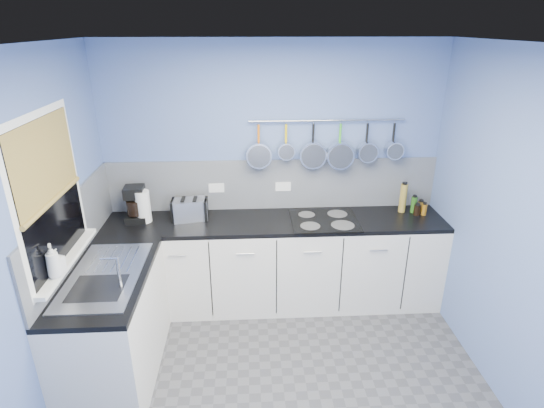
{
  "coord_description": "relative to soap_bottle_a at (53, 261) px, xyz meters",
  "views": [
    {
      "loc": [
        -0.23,
        -2.51,
        2.61
      ],
      "look_at": [
        -0.05,
        0.75,
        1.25
      ],
      "focal_mm": 28.73,
      "sensor_mm": 36.0,
      "label": 1
    }
  ],
  "objects": [
    {
      "name": "floor",
      "position": [
        1.53,
        -0.06,
        -1.18
      ],
      "size": [
        3.2,
        3.0,
        0.02
      ],
      "primitive_type": "cube",
      "color": "#47474C",
      "rests_on": "ground"
    },
    {
      "name": "ceiling",
      "position": [
        1.53,
        -0.06,
        1.34
      ],
      "size": [
        3.2,
        3.0,
        0.02
      ],
      "primitive_type": "cube",
      "color": "white",
      "rests_on": "ground"
    },
    {
      "name": "wall_back",
      "position": [
        1.53,
        1.45,
        0.08
      ],
      "size": [
        3.2,
        0.02,
        2.5
      ],
      "primitive_type": "cube",
      "color": "#546BA8",
      "rests_on": "ground"
    },
    {
      "name": "wall_left",
      "position": [
        -0.08,
        -0.06,
        0.08
      ],
      "size": [
        0.02,
        3.0,
        2.5
      ],
      "primitive_type": "cube",
      "color": "#546BA8",
      "rests_on": "ground"
    },
    {
      "name": "wall_right",
      "position": [
        3.14,
        -0.06,
        0.08
      ],
      "size": [
        0.02,
        3.0,
        2.5
      ],
      "primitive_type": "cube",
      "color": "#546BA8",
      "rests_on": "ground"
    },
    {
      "name": "backsplash_back",
      "position": [
        1.53,
        1.43,
        -0.02
      ],
      "size": [
        3.2,
        0.02,
        0.5
      ],
      "primitive_type": "cube",
      "color": "#92949E",
      "rests_on": "wall_back"
    },
    {
      "name": "backsplash_left",
      "position": [
        -0.06,
        0.54,
        -0.02
      ],
      "size": [
        0.02,
        1.8,
        0.5
      ],
      "primitive_type": "cube",
      "color": "#92949E",
      "rests_on": "wall_left"
    },
    {
      "name": "cabinet_run_back",
      "position": [
        1.53,
        1.14,
        -0.74
      ],
      "size": [
        3.2,
        0.6,
        0.86
      ],
      "primitive_type": "cube",
      "color": "silver",
      "rests_on": "ground"
    },
    {
      "name": "worktop_back",
      "position": [
        1.53,
        1.14,
        -0.29
      ],
      "size": [
        3.2,
        0.6,
        0.04
      ],
      "primitive_type": "cube",
      "color": "black",
      "rests_on": "cabinet_run_back"
    },
    {
      "name": "cabinet_run_left",
      "position": [
        0.23,
        0.24,
        -0.74
      ],
      "size": [
        0.6,
        1.2,
        0.86
      ],
      "primitive_type": "cube",
      "color": "silver",
      "rests_on": "ground"
    },
    {
      "name": "worktop_left",
      "position": [
        0.23,
        0.24,
        -0.29
      ],
      "size": [
        0.6,
        1.2,
        0.04
      ],
      "primitive_type": "cube",
      "color": "black",
      "rests_on": "cabinet_run_left"
    },
    {
      "name": "window_frame",
      "position": [
        -0.05,
        0.24,
        0.38
      ],
      "size": [
        0.01,
        1.0,
        1.1
      ],
      "primitive_type": "cube",
      "color": "white",
      "rests_on": "wall_left"
    },
    {
      "name": "window_glass",
      "position": [
        -0.04,
        0.24,
        0.38
      ],
      "size": [
        0.01,
        0.9,
        1.0
      ],
      "primitive_type": "cube",
      "color": "black",
      "rests_on": "wall_left"
    },
    {
      "name": "bamboo_blind",
      "position": [
        -0.03,
        0.24,
        0.61
      ],
      "size": [
        0.01,
        0.9,
        0.55
      ],
      "primitive_type": "cube",
      "color": "olive",
      "rests_on": "wall_left"
    },
    {
      "name": "window_sill",
      "position": [
        -0.02,
        0.24,
        -0.13
      ],
      "size": [
        0.1,
        0.98,
        0.03
      ],
      "primitive_type": "cube",
      "color": "white",
      "rests_on": "wall_left"
    },
    {
      "name": "sink_unit",
      "position": [
        0.23,
        0.24,
        -0.27
      ],
      "size": [
        0.5,
        0.95,
        0.01
      ],
      "primitive_type": "cube",
      "color": "silver",
      "rests_on": "worktop_left"
    },
    {
      "name": "mixer_tap",
      "position": [
        0.39,
        0.06,
        -0.14
      ],
      "size": [
        0.12,
        0.08,
        0.26
      ],
      "primitive_type": null,
      "color": "silver",
      "rests_on": "worktop_left"
    },
    {
      "name": "socket_left",
      "position": [
        0.98,
        1.42,
        -0.04
      ],
      "size": [
        0.15,
        0.01,
        0.09
      ],
      "primitive_type": "cube",
      "color": "white",
      "rests_on": "backsplash_back"
    },
    {
      "name": "socket_right",
      "position": [
        1.63,
        1.42,
        -0.04
      ],
      "size": [
        0.15,
        0.01,
        0.09
      ],
      "primitive_type": "cube",
      "color": "white",
      "rests_on": "backsplash_back"
    },
    {
      "name": "pot_rail",
      "position": [
        2.03,
        1.39,
        0.61
      ],
      "size": [
        1.45,
        0.02,
        0.02
      ],
      "primitive_type": "cylinder",
      "rotation": [
        0.0,
        1.57,
        0.0
      ],
      "color": "silver",
      "rests_on": "wall_back"
    },
    {
      "name": "soap_bottle_a",
      "position": [
        0.0,
        0.0,
        0.0
      ],
      "size": [
        0.12,
        0.12,
        0.24
      ],
      "primitive_type": "imported",
      "rotation": [
        0.0,
        0.0,
        0.39
      ],
      "color": "white",
      "rests_on": "window_sill"
    },
    {
      "name": "soap_bottle_b",
      "position": [
        0.0,
        0.05,
        -0.03
      ],
      "size": [
        0.1,
        0.1,
        0.17
      ],
      "primitive_type": "imported",
      "rotation": [
        0.0,
        0.0,
        -0.36
      ],
      "color": "white",
      "rests_on": "window_sill"
    },
    {
      "name": "paper_towel",
      "position": [
        0.32,
        1.18,
        -0.12
      ],
      "size": [
        0.16,
        0.16,
        0.3
      ],
      "primitive_type": "cylinder",
      "rotation": [
        0.0,
        0.0,
        -0.25
      ],
      "color": "white",
      "rests_on": "worktop_back"
    },
    {
      "name": "coffee_maker",
      "position": [
        0.24,
        1.2,
        -0.1
      ],
      "size": [
        0.2,
        0.22,
        0.33
      ],
      "primitive_type": null,
      "rotation": [
        0.0,
        0.0,
        0.06
      ],
      "color": "black",
      "rests_on": "worktop_back"
    },
    {
      "name": "toaster",
      "position": [
        0.74,
        1.21,
        -0.17
      ],
      "size": [
        0.34,
        0.23,
        0.2
      ],
      "primitive_type": "cube",
      "rotation": [
        0.0,
        0.0,
        0.19
      ],
      "color": "silver",
      "rests_on": "worktop_back"
    },
    {
      "name": "canister",
      "position": [
        0.76,
        1.23,
        -0.21
      ],
      "size": [
        0.1,
        0.1,
        0.12
      ],
      "primitive_type": "cylinder",
      "rotation": [
        0.0,
        0.0,
        0.21
      ],
      "color": "silver",
      "rests_on": "worktop_back"
    },
    {
      "name": "hob",
      "position": [
        1.99,
        1.1,
        -0.26
      ],
      "size": [
        0.62,
        0.54,
        0.01
      ],
      "primitive_type": "cube",
      "color": "black",
      "rests_on": "worktop_back"
    },
    {
      "name": "pan_0",
      "position": [
        1.4,
        1.38,
        0.39
      ],
      "size": [
        0.24,
        0.1,
        0.43
      ],
      "primitive_type": null,
      "color": "silver",
      "rests_on": "pot_rail"
    },
    {
      "name": "pan_1",
      "position": [
        1.65,
        1.38,
        0.44
      ],
      "size": [
        0.16,
        0.11,
        0.35
      ],
      "primitive_type": null,
      "color": "silver",
      "rests_on": "pot_rail"
    },
    {
      "name": "pan_2",
      "position": [
        1.9,
        1.38,
        0.39
      ],
      "size": [
        0.26,
        0.09,
        0.45
      ],
      "primitive_type": null,
      "color": "silver",
      "rests_on": "pot_rail"
    },
    {
      "name": "pan_3",
      "position": [
        2.16,
        1.38,
        0.39
      ],
      "size": [
        0.26,
        0.11,
        0.45
      ],
      "primitive_type": null,
      "color": "silver",
      "rests_on": "pot_rail"
    },
    {
      "name": "pan_4",
      "position": [
        2.41,
        1.38,
        0.42
      ],
      "size": [
        0.19,
        0.13,
        0.38
      ],
      "primitive_type": null,
      "color": "silver",
      "rests_on": "pot_rail"
    },
    {
      "name": "pan_5",
      "position": [
        2.67,
        1.38,
        0.43
      ],
      "size": [
        0.17,
        0.13,
        0.36
      ],
      "primitive_type": null,
      "color": "silver",
      "rests_on": "pot_rail"
    },
    {
      "name": "condiment_0",
      "position": [
        2.97,
        1.27,
        -0.22
      ],
      "size": [
        0.06,
        0.06,
        0.1
      ],
      "primitive_type": "cylinder",
      "color": "brown",
      "rests_on": "worktop_back"
    },
    {
      "name": "condiment_1",
      "position": [
        2.89,
        1.25,
        -0.19
      ],
      "size": [
        0.06,
        0.06,
        0.16
      ],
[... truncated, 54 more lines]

